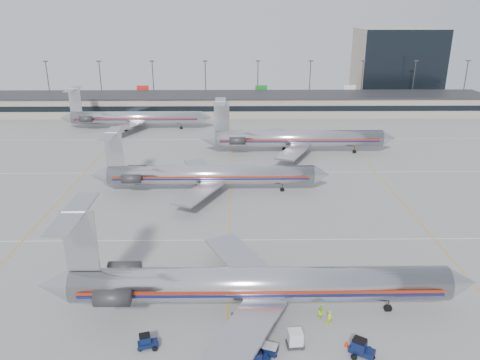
{
  "coord_description": "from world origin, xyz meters",
  "views": [
    {
      "loc": [
        0.82,
        -50.91,
        31.57
      ],
      "look_at": [
        1.75,
        23.14,
        4.5
      ],
      "focal_mm": 35.0,
      "sensor_mm": 36.0,
      "label": 1
    }
  ],
  "objects_px": {
    "jet_foreground": "(251,284)",
    "belt_loader": "(248,325)",
    "uld_container": "(295,339)",
    "jet_second_row": "(206,175)",
    "tug_center": "(256,359)"
  },
  "relations": [
    {
      "from": "jet_second_row",
      "to": "tug_center",
      "type": "distance_m",
      "value": 45.49
    },
    {
      "from": "tug_center",
      "to": "jet_second_row",
      "type": "bearing_deg",
      "value": 84.2
    },
    {
      "from": "jet_foreground",
      "to": "uld_container",
      "type": "xyz_separation_m",
      "value": [
        4.21,
        -5.64,
        -2.72
      ]
    },
    {
      "from": "tug_center",
      "to": "jet_foreground",
      "type": "bearing_deg",
      "value": 76.77
    },
    {
      "from": "jet_second_row",
      "to": "belt_loader",
      "type": "xyz_separation_m",
      "value": [
        6.52,
        -39.69,
        -2.69
      ]
    },
    {
      "from": "tug_center",
      "to": "uld_container",
      "type": "relative_size",
      "value": 1.31
    },
    {
      "from": "jet_second_row",
      "to": "tug_center",
      "type": "height_order",
      "value": "jet_second_row"
    },
    {
      "from": "jet_second_row",
      "to": "belt_loader",
      "type": "relative_size",
      "value": 9.96
    },
    {
      "from": "tug_center",
      "to": "belt_loader",
      "type": "height_order",
      "value": "belt_loader"
    },
    {
      "from": "jet_foreground",
      "to": "uld_container",
      "type": "bearing_deg",
      "value": -53.25
    },
    {
      "from": "jet_second_row",
      "to": "uld_container",
      "type": "height_order",
      "value": "jet_second_row"
    },
    {
      "from": "jet_second_row",
      "to": "belt_loader",
      "type": "bearing_deg",
      "value": -80.67
    },
    {
      "from": "jet_foreground",
      "to": "belt_loader",
      "type": "height_order",
      "value": "jet_foreground"
    },
    {
      "from": "jet_second_row",
      "to": "uld_container",
      "type": "distance_m",
      "value": 43.68
    },
    {
      "from": "jet_foreground",
      "to": "tug_center",
      "type": "height_order",
      "value": "jet_foreground"
    }
  ]
}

